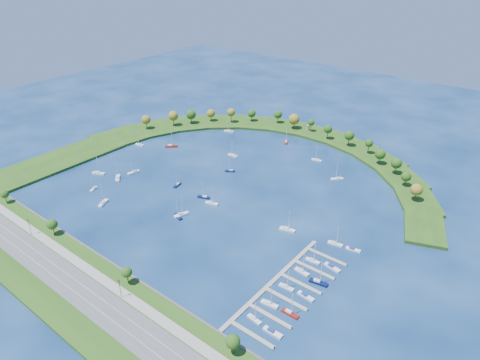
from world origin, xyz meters
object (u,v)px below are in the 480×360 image
Objects in this scene: moored_boat_8 at (286,142)px; docked_boat_3 at (290,313)px; moored_boat_7 at (118,178)px; moored_boat_13 at (317,160)px; docked_boat_4 at (286,287)px; docked_boat_11 at (353,249)px; moored_boat_1 at (140,144)px; moored_boat_12 at (230,171)px; docked_boat_0 at (254,319)px; docked_boat_7 at (318,282)px; moored_boat_4 at (287,229)px; docked_boat_9 at (332,267)px; docked_boat_8 at (313,260)px; moored_boat_6 at (94,188)px; moored_boat_15 at (287,229)px; moored_boat_14 at (134,172)px; docked_boat_6 at (302,271)px; dock_system at (286,287)px; moored_boat_17 at (233,155)px; docked_boat_2 at (269,303)px; moored_boat_16 at (229,131)px; moored_boat_5 at (212,203)px; docked_boat_1 at (272,332)px; moored_boat_10 at (178,216)px; moored_boat_0 at (98,173)px; moored_boat_18 at (181,214)px; moored_boat_2 at (171,146)px; moored_boat_9 at (337,178)px; docked_boat_5 at (306,296)px; harbor_tower at (308,128)px; moored_boat_19 at (177,185)px; moored_boat_11 at (103,203)px; moored_boat_3 at (204,197)px.

docked_boat_3 is at bearing -174.72° from moored_boat_8.
moored_boat_13 is (95.62, 113.50, -0.10)m from moored_boat_7.
docked_boat_4 is 48.62m from docked_boat_11.
moored_boat_1 is 1.13× the size of moored_boat_12.
moored_boat_8 reaches higher than docked_boat_4.
docked_boat_7 reaches higher than docked_boat_0.
moored_boat_4 is 1.63× the size of docked_boat_11.
docked_boat_8 is at bearing -162.31° from docked_boat_9.
docked_boat_4 is (187.58, -67.48, -0.02)m from moored_boat_1.
moored_boat_15 reaches higher than moored_boat_6.
moored_boat_14 is (1.58, 12.89, -0.05)m from moored_boat_7.
dock_system is at bearing -85.31° from docked_boat_6.
moored_boat_17 is 135.98m from docked_boat_8.
docked_boat_2 is at bearing 101.78° from moored_boat_13.
docked_boat_7 reaches higher than moored_boat_16.
docked_boat_9 is (10.44, 1.53, -0.21)m from docked_boat_8.
moored_boat_5 reaches higher than docked_boat_1.
docked_boat_6 reaches higher than moored_boat_12.
moored_boat_15 is 1.24× the size of docked_boat_0.
docked_boat_6 reaches higher than moored_boat_10.
docked_boat_7 reaches higher than moored_boat_10.
moored_boat_4 is at bearing -15.61° from moored_boat_0.
docked_boat_6 is at bearing -94.89° from docked_boat_8.
moored_boat_18 reaches higher than docked_boat_6.
moored_boat_1 is 0.97× the size of moored_boat_8.
moored_boat_8 is 70.24m from moored_boat_12.
moored_boat_14 is at bearing -172.58° from docked_boat_9.
docked_boat_3 is (124.51, -112.43, -0.01)m from moored_boat_17.
moored_boat_16 is 211.37m from docked_boat_2.
moored_boat_15 is at bearing -59.99° from moored_boat_2.
docked_boat_8 is (25.62, -15.59, -0.06)m from moored_boat_4.
docked_boat_6 is at bearing -120.65° from docked_boat_9.
docked_boat_1 is (95.42, -37.99, -0.22)m from moored_boat_10.
moored_boat_18 is at bearing 69.02° from moored_boat_12.
moored_boat_16 is at bearing -56.54° from moored_boat_9.
docked_boat_5 is (95.43, -10.68, -0.24)m from moored_boat_10.
moored_boat_5 is 79.92m from docked_boat_8.
moored_boat_10 reaches higher than harbor_tower.
docked_boat_0 is (148.59, -161.89, -0.06)m from moored_boat_16.
moored_boat_18 reaches higher than docked_boat_5.
moored_boat_12 is at bearing 136.61° from moored_boat_15.
moored_boat_19 is at bearing 150.89° from moored_boat_1.
moored_boat_1 is 0.90× the size of moored_boat_4.
moored_boat_18 is 93.65m from docked_boat_0.
moored_boat_12 is at bearing 110.93° from moored_boat_16.
moored_boat_17 is 0.90× the size of moored_boat_18.
moored_boat_11 is (-40.59, -186.09, -3.47)m from harbor_tower.
dock_system is 95.90m from moored_boat_3.
moored_boat_1 is 1.46× the size of docked_boat_11.
harbor_tower is at bearing 136.34° from moored_boat_6.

